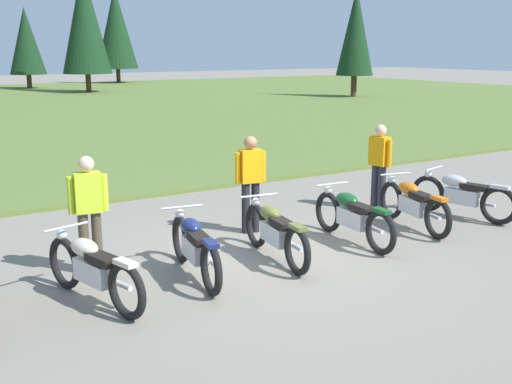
{
  "coord_description": "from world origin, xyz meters",
  "views": [
    {
      "loc": [
        -5.06,
        -7.51,
        3.1
      ],
      "look_at": [
        0.0,
        0.6,
        0.9
      ],
      "focal_mm": 44.03,
      "sensor_mm": 36.0,
      "label": 1
    }
  ],
  "objects": [
    {
      "name": "ground_plane",
      "position": [
        0.0,
        0.0,
        0.0
      ],
      "size": [
        140.0,
        140.0,
        0.0
      ],
      "primitive_type": "plane",
      "color": "gray"
    },
    {
      "name": "motorcycle_cream",
      "position": [
        -2.89,
        -0.22,
        0.44
      ],
      "size": [
        0.76,
        2.06,
        0.88
      ],
      "color": "black",
      "rests_on": "ground"
    },
    {
      "name": "motorcycle_navy",
      "position": [
        -1.42,
        -0.08,
        0.44
      ],
      "size": [
        0.63,
        2.09,
        0.88
      ],
      "color": "black",
      "rests_on": "ground"
    },
    {
      "name": "motorcycle_olive",
      "position": [
        -0.08,
        -0.06,
        0.44
      ],
      "size": [
        0.62,
        2.09,
        0.88
      ],
      "color": "black",
      "rests_on": "ground"
    },
    {
      "name": "motorcycle_british_green",
      "position": [
        1.47,
        -0.01,
        0.44
      ],
      "size": [
        0.62,
        2.1,
        0.88
      ],
      "color": "black",
      "rests_on": "ground"
    },
    {
      "name": "motorcycle_orange",
      "position": [
        2.92,
        0.07,
        0.44
      ],
      "size": [
        0.68,
        2.08,
        0.88
      ],
      "color": "black",
      "rests_on": "ground"
    },
    {
      "name": "motorcycle_silver",
      "position": [
        4.2,
        0.09,
        0.44
      ],
      "size": [
        0.76,
        2.06,
        0.88
      ],
      "color": "black",
      "rests_on": "ground"
    },
    {
      "name": "rider_near_row_end",
      "position": [
        -2.58,
        0.85,
        0.95
      ],
      "size": [
        0.54,
        0.27,
        1.67
      ],
      "color": "#4C4233",
      "rests_on": "ground"
    },
    {
      "name": "rider_in_hivis_vest",
      "position": [
        0.36,
        1.35,
        0.95
      ],
      "size": [
        0.54,
        0.27,
        1.67
      ],
      "color": "black",
      "rests_on": "ground"
    },
    {
      "name": "rider_checking_bike",
      "position": [
        3.3,
        1.37,
        0.95
      ],
      "size": [
        0.26,
        0.55,
        1.67
      ],
      "color": "#2D2D38",
      "rests_on": "ground"
    }
  ]
}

